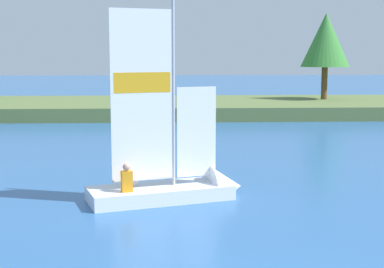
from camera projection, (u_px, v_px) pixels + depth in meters
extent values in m
cube|color=#5B703D|center=(195.00, 107.00, 38.00)|extent=(80.00, 10.50, 0.83)
cylinder|color=brown|center=(324.00, 83.00, 39.13)|extent=(0.41, 0.41, 2.24)
cone|color=#387F33|center=(326.00, 40.00, 38.71)|extent=(3.33, 3.33, 3.66)
cube|color=white|center=(160.00, 193.00, 15.38)|extent=(4.12, 2.54, 0.39)
cone|color=white|center=(225.00, 187.00, 16.04)|extent=(1.31, 1.53, 1.30)
cylinder|color=#B7B7BC|center=(173.00, 90.00, 15.12)|extent=(0.08, 0.08, 5.22)
cube|color=white|center=(142.00, 95.00, 14.85)|extent=(1.64, 0.54, 4.46)
cube|color=orange|center=(142.00, 83.00, 14.80)|extent=(1.48, 0.50, 0.54)
cube|color=white|center=(196.00, 132.00, 15.51)|extent=(1.08, 0.37, 2.47)
cylinder|color=#B7B7BC|center=(144.00, 179.00, 15.16)|extent=(1.65, 0.57, 0.06)
cube|color=orange|center=(127.00, 181.00, 14.68)|extent=(0.33, 0.28, 0.55)
sphere|color=tan|center=(127.00, 167.00, 14.62)|extent=(0.20, 0.20, 0.20)
cube|color=silver|center=(132.00, 176.00, 15.37)|extent=(0.33, 0.28, 0.54)
sphere|color=tan|center=(132.00, 162.00, 15.32)|extent=(0.20, 0.20, 0.20)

